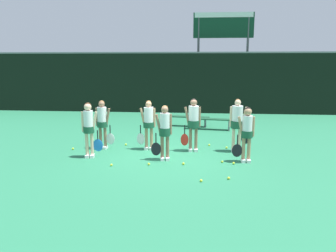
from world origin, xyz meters
TOP-DOWN VIEW (x-y plane):
  - ground_plane at (0.00, 0.00)m, footprint 140.00×140.00m
  - fence_windscreen at (0.00, 8.73)m, footprint 60.00×0.08m
  - scoreboard at (2.41, 10.41)m, footprint 3.58×0.15m
  - bench_courtside at (1.52, 4.11)m, footprint 2.02×0.62m
  - bench_far at (0.52, 4.75)m, footprint 2.00×0.62m
  - player_0 at (-2.34, -0.50)m, footprint 0.63×0.33m
  - player_1 at (-0.01, -0.57)m, footprint 0.62×0.33m
  - player_2 at (2.40, -0.56)m, footprint 0.63×0.33m
  - player_3 at (-2.22, 0.53)m, footprint 0.64×0.36m
  - player_4 at (-0.66, 0.58)m, footprint 0.64×0.37m
  - player_5 at (0.83, 0.51)m, footprint 0.65×0.38m
  - player_6 at (2.26, 0.59)m, footprint 0.68×0.40m
  - tennis_ball_0 at (1.97, 0.92)m, footprint 0.07×0.07m
  - tennis_ball_1 at (-0.41, -1.13)m, footprint 0.07×0.07m
  - tennis_ball_2 at (1.78, -2.10)m, footprint 0.07×0.07m
  - tennis_ball_3 at (-1.46, -1.31)m, footprint 0.07×0.07m
  - tennis_ball_4 at (-3.21, 0.29)m, footprint 0.07×0.07m
  - tennis_ball_5 at (1.71, -0.70)m, footprint 0.06×0.06m
  - tennis_ball_6 at (1.08, -2.33)m, footprint 0.07×0.07m
  - tennis_ball_7 at (-1.55, 1.02)m, footprint 0.07×0.07m
  - tennis_ball_8 at (0.58, -1.01)m, footprint 0.07×0.07m
  - tennis_ball_9 at (-2.68, 1.36)m, footprint 0.07×0.07m
  - tennis_ball_10 at (1.39, 1.23)m, footprint 0.07×0.07m
  - tennis_ball_11 at (2.03, -0.83)m, footprint 0.07×0.07m

SIDE VIEW (x-z plane):
  - ground_plane at x=0.00m, z-range 0.00..0.00m
  - tennis_ball_5 at x=1.71m, z-range 0.00..0.06m
  - tennis_ball_9 at x=-2.68m, z-range 0.00..0.07m
  - tennis_ball_3 at x=-1.46m, z-range 0.00..0.07m
  - tennis_ball_7 at x=-1.55m, z-range 0.00..0.07m
  - tennis_ball_10 at x=1.39m, z-range 0.00..0.07m
  - tennis_ball_6 at x=1.08m, z-range 0.00..0.07m
  - tennis_ball_0 at x=1.97m, z-range 0.00..0.07m
  - tennis_ball_11 at x=2.03m, z-range 0.00..0.07m
  - tennis_ball_1 at x=-0.41m, z-range 0.00..0.07m
  - tennis_ball_4 at x=-3.21m, z-range 0.00..0.07m
  - tennis_ball_2 at x=1.78m, z-range 0.00..0.07m
  - tennis_ball_8 at x=0.58m, z-range 0.00..0.07m
  - bench_far at x=0.52m, z-range 0.17..0.63m
  - bench_courtside at x=1.52m, z-range 0.18..0.66m
  - player_2 at x=2.40m, z-range 0.15..1.78m
  - player_1 at x=-0.01m, z-range 0.14..1.79m
  - player_3 at x=-2.22m, z-range 0.14..1.79m
  - player_4 at x=-0.66m, z-range 0.14..1.80m
  - player_0 at x=-2.34m, z-range 0.15..1.86m
  - player_6 at x=2.26m, z-range 0.16..1.91m
  - player_5 at x=0.83m, z-range 0.17..1.92m
  - fence_windscreen at x=0.00m, z-range 0.01..3.47m
  - scoreboard at x=2.41m, z-range 1.62..7.40m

